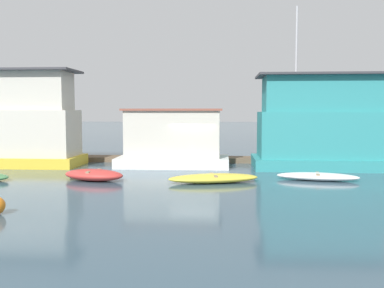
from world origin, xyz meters
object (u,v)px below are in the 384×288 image
(houseboat_yellow, at_px, (23,123))
(houseboat_white, at_px, (173,140))
(houseboat_teal, at_px, (321,125))
(mooring_post_near_left, at_px, (259,154))
(dinghy_white, at_px, (318,176))
(dinghy_yellow, at_px, (214,178))
(mooring_post_far_right, at_px, (275,154))
(dinghy_red, at_px, (94,175))

(houseboat_yellow, xyz_separation_m, houseboat_white, (8.77, 0.43, -0.97))
(houseboat_white, bearing_deg, houseboat_teal, -1.12)
(houseboat_yellow, distance_m, mooring_post_near_left, 14.07)
(dinghy_white, bearing_deg, houseboat_white, 147.69)
(houseboat_teal, height_order, mooring_post_near_left, houseboat_teal)
(houseboat_white, bearing_deg, dinghy_yellow, -66.28)
(houseboat_teal, xyz_separation_m, mooring_post_far_right, (-2.33, 1.43, -1.80))
(dinghy_white, bearing_deg, mooring_post_far_right, 102.05)
(houseboat_yellow, height_order, dinghy_red, houseboat_yellow)
(dinghy_white, bearing_deg, mooring_post_near_left, 110.44)
(mooring_post_near_left, bearing_deg, houseboat_white, -165.93)
(mooring_post_far_right, bearing_deg, houseboat_teal, -31.61)
(houseboat_yellow, relative_size, mooring_post_far_right, 5.38)
(houseboat_teal, distance_m, mooring_post_near_left, 3.99)
(houseboat_white, xyz_separation_m, houseboat_teal, (8.34, -0.16, 0.88))
(dinghy_yellow, relative_size, dinghy_white, 1.11)
(dinghy_yellow, xyz_separation_m, mooring_post_far_right, (3.54, 6.87, 0.41))
(dinghy_red, bearing_deg, mooring_post_far_right, 36.34)
(houseboat_white, relative_size, mooring_post_near_left, 5.21)
(houseboat_teal, xyz_separation_m, dinghy_red, (-11.41, -5.24, -2.15))
(houseboat_white, xyz_separation_m, dinghy_red, (-3.07, -5.40, -1.26))
(houseboat_yellow, height_order, dinghy_yellow, houseboat_yellow)
(houseboat_yellow, xyz_separation_m, dinghy_yellow, (11.23, -5.17, -2.30))
(houseboat_teal, xyz_separation_m, dinghy_yellow, (-5.87, -5.44, -2.21))
(mooring_post_near_left, xyz_separation_m, mooring_post_far_right, (0.93, 0.00, 0.00))
(dinghy_white, relative_size, mooring_post_far_right, 3.12)
(houseboat_yellow, bearing_deg, dinghy_yellow, -24.74)
(houseboat_teal, xyz_separation_m, mooring_post_near_left, (-3.26, 1.43, -1.80))
(houseboat_white, bearing_deg, mooring_post_near_left, 14.07)
(mooring_post_far_right, bearing_deg, dinghy_yellow, -117.28)
(dinghy_red, distance_m, dinghy_yellow, 5.54)
(dinghy_yellow, bearing_deg, dinghy_white, 11.92)
(dinghy_red, distance_m, dinghy_white, 10.36)
(mooring_post_near_left, bearing_deg, houseboat_teal, -23.72)
(houseboat_yellow, bearing_deg, dinghy_white, -14.56)
(houseboat_yellow, bearing_deg, houseboat_white, 2.80)
(dinghy_white, bearing_deg, dinghy_red, -175.49)
(dinghy_yellow, distance_m, mooring_post_near_left, 7.36)
(dinghy_white, bearing_deg, dinghy_yellow, -168.08)
(houseboat_yellow, distance_m, mooring_post_far_right, 14.99)
(mooring_post_far_right, bearing_deg, mooring_post_near_left, 180.00)
(houseboat_white, relative_size, dinghy_yellow, 1.50)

